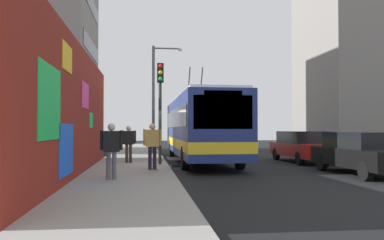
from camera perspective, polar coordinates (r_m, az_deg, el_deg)
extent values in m
plane|color=black|center=(17.42, -3.51, -6.90)|extent=(80.00, 80.00, 0.00)
cube|color=gray|center=(17.39, -8.81, -6.65)|extent=(48.00, 3.20, 0.15)
cube|color=maroon|center=(14.06, -16.37, 1.13)|extent=(15.12, 0.30, 4.57)
cube|color=blue|center=(11.49, -17.73, -4.10)|extent=(1.98, 0.02, 1.44)
cube|color=green|center=(16.49, -14.43, -0.05)|extent=(0.98, 0.02, 0.60)
cube|color=green|center=(9.55, -19.89, 2.41)|extent=(2.15, 0.02, 1.72)
cube|color=yellow|center=(11.66, -17.63, 8.59)|extent=(1.35, 0.02, 0.76)
cube|color=#F2338C|center=(14.94, -15.20, 3.46)|extent=(1.60, 0.02, 0.93)
cube|color=gray|center=(31.02, -22.53, 11.96)|extent=(9.08, 8.63, 17.54)
cube|color=black|center=(29.46, -14.43, 3.99)|extent=(7.72, 0.04, 1.10)
cube|color=black|center=(29.92, -14.39, 10.11)|extent=(7.72, 0.04, 1.10)
cube|color=black|center=(30.71, -14.36, 15.97)|extent=(7.72, 0.04, 1.10)
cube|color=gray|center=(37.76, 22.27, 11.70)|extent=(9.25, 7.46, 20.27)
cube|color=navy|center=(20.34, 1.08, -0.94)|extent=(12.31, 2.57, 2.76)
cube|color=silver|center=(20.40, 1.08, 3.12)|extent=(11.81, 2.37, 0.12)
cube|color=yellow|center=(20.35, 1.08, -3.28)|extent=(12.33, 2.59, 0.44)
cube|color=black|center=(14.31, 4.53, 1.16)|extent=(0.04, 2.19, 1.24)
cube|color=black|center=(20.35, 1.08, 0.23)|extent=(11.32, 2.60, 0.88)
cube|color=orange|center=(14.36, 4.52, 3.75)|extent=(0.06, 1.42, 0.28)
cylinder|color=black|center=(22.35, 1.30, 4.89)|extent=(1.43, 0.06, 2.00)
cylinder|color=black|center=(22.26, -0.49, 4.92)|extent=(1.43, 0.06, 2.00)
cylinder|color=black|center=(16.74, 6.97, -5.41)|extent=(1.00, 0.28, 1.00)
cylinder|color=black|center=(16.33, -1.04, -5.52)|extent=(1.00, 0.28, 1.00)
cylinder|color=black|center=(24.44, 2.49, -4.12)|extent=(1.00, 0.28, 1.00)
cylinder|color=black|center=(24.17, -2.99, -4.15)|extent=(1.00, 0.28, 1.00)
cube|color=black|center=(15.89, 23.58, -4.99)|extent=(4.84, 1.93, 0.66)
cube|color=black|center=(15.95, 23.38, -2.71)|extent=(2.90, 1.73, 0.60)
cylinder|color=black|center=(14.11, 23.88, -6.81)|extent=(0.64, 0.22, 0.64)
cylinder|color=black|center=(17.73, 23.37, -5.66)|extent=(0.64, 0.22, 0.64)
cylinder|color=black|center=(16.92, 18.29, -5.92)|extent=(0.64, 0.22, 0.64)
cube|color=#B21E19|center=(20.97, 15.65, -4.13)|extent=(4.94, 1.80, 0.66)
cube|color=black|center=(21.04, 15.53, -2.40)|extent=(2.96, 1.62, 0.60)
cylinder|color=black|center=(19.85, 19.61, -5.22)|extent=(0.64, 0.22, 0.64)
cylinder|color=black|center=(19.19, 15.33, -5.39)|extent=(0.64, 0.22, 0.64)
cylinder|color=black|center=(22.80, 15.93, -4.73)|extent=(0.64, 0.22, 0.64)
cylinder|color=black|center=(22.23, 12.12, -4.84)|extent=(0.64, 0.22, 0.64)
cylinder|color=#1E1E2D|center=(15.12, -5.44, -5.53)|extent=(0.14, 0.14, 0.87)
cylinder|color=#1E1E2D|center=(15.11, -6.12, -5.53)|extent=(0.14, 0.14, 0.87)
cube|color=gold|center=(15.08, -5.78, -2.64)|extent=(0.22, 0.51, 0.65)
cylinder|color=gold|center=(15.09, -4.62, -2.52)|extent=(0.09, 0.09, 0.62)
cylinder|color=gold|center=(15.07, -6.93, -2.51)|extent=(0.09, 0.09, 0.62)
sphere|color=beige|center=(15.07, -5.77, -0.95)|extent=(0.24, 0.24, 0.24)
cylinder|color=#3F3326|center=(18.37, -8.91, -4.82)|extent=(0.14, 0.14, 0.84)
cylinder|color=#3F3326|center=(18.37, -9.45, -4.82)|extent=(0.14, 0.14, 0.84)
cube|color=black|center=(18.34, -9.17, -2.54)|extent=(0.22, 0.49, 0.63)
cylinder|color=black|center=(18.33, -8.25, -2.44)|extent=(0.09, 0.09, 0.60)
cylinder|color=black|center=(18.35, -10.09, -2.44)|extent=(0.09, 0.09, 0.60)
sphere|color=beige|center=(18.34, -9.17, -1.20)|extent=(0.23, 0.23, 0.23)
cylinder|color=#595960|center=(12.36, -11.23, -6.50)|extent=(0.14, 0.14, 0.85)
cylinder|color=#595960|center=(12.37, -12.03, -6.49)|extent=(0.14, 0.14, 0.85)
cube|color=black|center=(12.32, -11.61, -3.04)|extent=(0.22, 0.50, 0.64)
cylinder|color=black|center=(12.30, -10.22, -2.90)|extent=(0.09, 0.09, 0.61)
cylinder|color=black|center=(12.35, -13.00, -2.88)|extent=(0.09, 0.09, 0.61)
sphere|color=beige|center=(12.31, -11.60, -1.01)|extent=(0.23, 0.23, 0.23)
cylinder|color=#2D382D|center=(17.34, -4.65, 0.92)|extent=(0.14, 0.14, 4.44)
cube|color=black|center=(17.28, -4.61, 6.83)|extent=(0.20, 0.28, 0.84)
sphere|color=red|center=(17.21, -4.60, 7.80)|extent=(0.18, 0.18, 0.18)
sphere|color=yellow|center=(17.17, -4.60, 6.88)|extent=(0.18, 0.18, 0.18)
sphere|color=green|center=(17.13, -4.60, 5.95)|extent=(0.18, 0.18, 0.18)
cylinder|color=#4C4C51|center=(25.48, -5.62, 3.01)|extent=(0.18, 0.18, 6.93)
cylinder|color=#4C4C51|center=(25.98, -3.67, 10.31)|extent=(0.10, 1.73, 0.10)
ellipsoid|color=silver|center=(26.03, -1.73, 10.18)|extent=(0.44, 0.28, 0.20)
cylinder|color=black|center=(18.17, -1.74, -6.67)|extent=(1.15, 1.15, 0.00)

